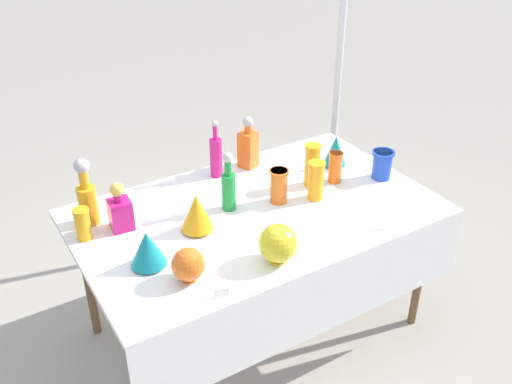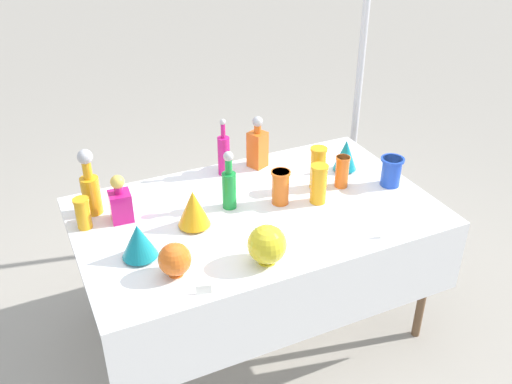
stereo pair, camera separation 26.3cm
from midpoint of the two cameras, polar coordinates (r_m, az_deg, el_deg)
name	(u,v)px [view 1 (the left image)]	position (r m, az deg, el deg)	size (l,w,h in m)	color
ground_plane	(256,326)	(3.22, -2.40, -13.35)	(40.00, 40.00, 0.00)	#A0998C
display_table	(261,225)	(2.76, -2.27, -3.38)	(1.71, 1.05, 0.76)	white
tall_bottle_0	(229,187)	(2.71, -5.55, 0.47)	(0.07, 0.07, 0.30)	#198C38
tall_bottle_1	(217,155)	(3.01, -6.45, 3.61)	(0.06, 0.06, 0.32)	#C61972
tall_bottle_2	(87,196)	(2.74, -19.24, -0.48)	(0.09, 0.09, 0.33)	orange
square_decanter_0	(120,210)	(2.67, -16.22, -1.84)	(0.11, 0.11, 0.23)	#C61972
square_decanter_1	(248,146)	(3.09, -3.24, 4.55)	(0.11, 0.11, 0.29)	orange
slender_vase_0	(279,185)	(2.77, -0.42, 0.65)	(0.10, 0.10, 0.17)	orange
slender_vase_1	(312,164)	(2.91, 3.07, 2.75)	(0.09, 0.09, 0.23)	orange
slender_vase_2	(83,223)	(2.66, -19.71, -3.02)	(0.07, 0.07, 0.15)	orange
slender_vase_3	(316,179)	(2.79, 3.34, 1.19)	(0.09, 0.09, 0.20)	orange
slender_vase_4	(382,164)	(3.03, 10.11, 2.75)	(0.12, 0.12, 0.15)	blue
slender_vase_5	(335,166)	(2.96, 5.44, 2.52)	(0.07, 0.07, 0.17)	orange
fluted_vase_0	(197,212)	(2.58, -8.87, -2.08)	(0.15, 0.15, 0.19)	orange
fluted_vase_1	(147,248)	(2.41, -13.91, -5.60)	(0.15, 0.15, 0.16)	teal
fluted_vase_2	(335,150)	(3.12, 5.56, 4.09)	(0.13, 0.13, 0.18)	teal
round_bowl_0	(278,243)	(2.37, -0.97, -5.27)	(0.17, 0.17, 0.17)	yellow
round_bowl_1	(188,265)	(2.31, -10.07, -7.28)	(0.14, 0.14, 0.15)	orange
price_tag_left	(221,293)	(2.25, -6.88, -10.10)	(0.06, 0.01, 0.04)	white
price_tag_center	(388,224)	(2.65, 10.28, -3.28)	(0.05, 0.01, 0.05)	white
canopy_pole	(337,89)	(3.68, 6.08, 10.12)	(0.18, 0.18, 2.43)	silver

